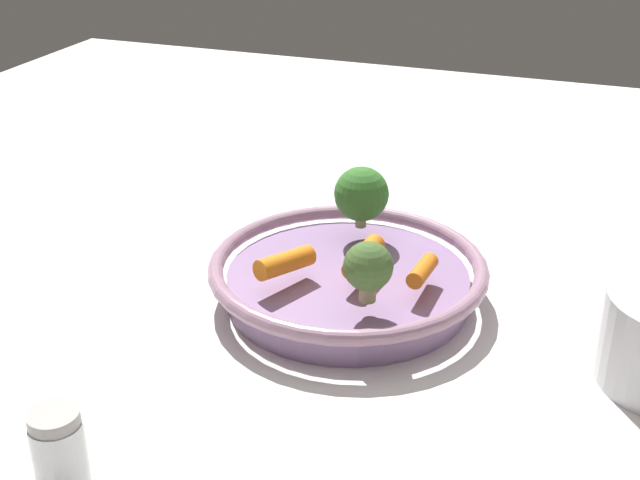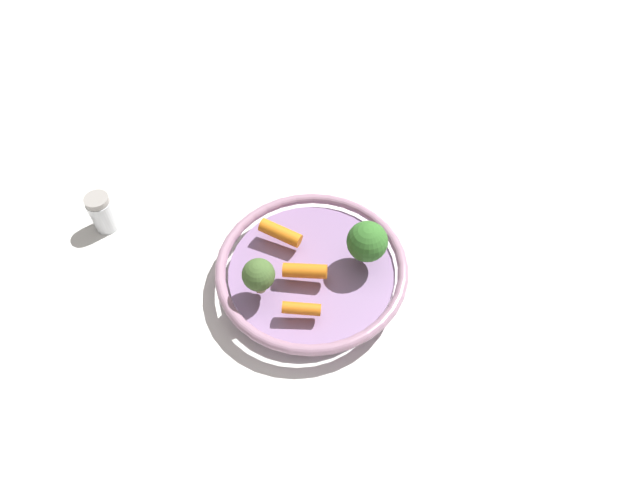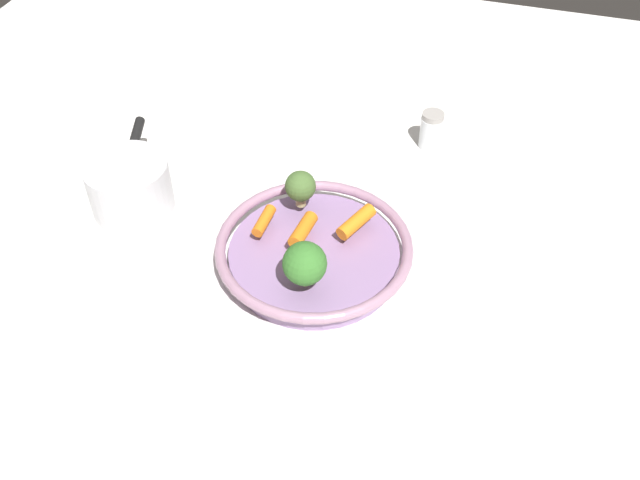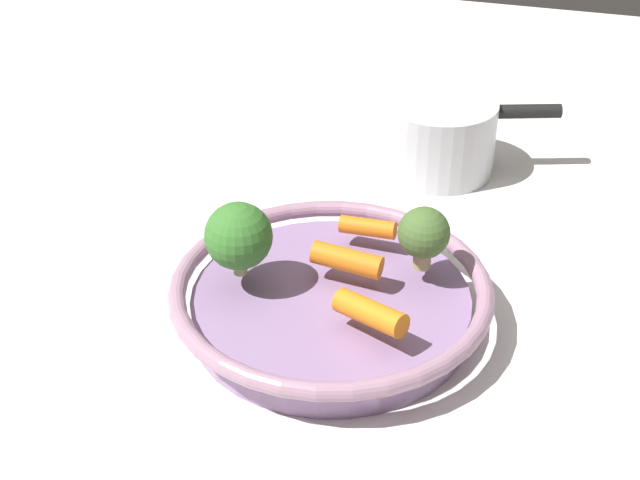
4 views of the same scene
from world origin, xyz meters
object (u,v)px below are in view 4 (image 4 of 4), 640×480
(broccoli_floret_large, at_px, (424,234))
(broccoli_floret_small, at_px, (239,236))
(baby_carrot_near_rim, at_px, (368,227))
(baby_carrot_center, at_px, (370,313))
(serving_bowl, at_px, (331,300))
(saucepan, at_px, (440,136))
(baby_carrot_right, at_px, (347,260))

(broccoli_floret_large, xyz_separation_m, broccoli_floret_small, (0.15, 0.05, 0.00))
(baby_carrot_near_rim, bearing_deg, baby_carrot_center, 104.74)
(serving_bowl, relative_size, saucepan, 1.45)
(broccoli_floret_small, bearing_deg, broccoli_floret_large, -160.10)
(broccoli_floret_small, height_order, saucepan, broccoli_floret_small)
(broccoli_floret_small, xyz_separation_m, saucepan, (-0.12, -0.32, -0.04))
(serving_bowl, xyz_separation_m, baby_carrot_center, (-0.05, 0.05, 0.03))
(baby_carrot_near_rim, relative_size, broccoli_floret_small, 0.78)
(baby_carrot_right, height_order, broccoli_floret_large, broccoli_floret_large)
(broccoli_floret_large, bearing_deg, broccoli_floret_small, 19.90)
(broccoli_floret_large, bearing_deg, serving_bowl, 30.78)
(baby_carrot_center, height_order, broccoli_floret_large, broccoli_floret_large)
(baby_carrot_center, relative_size, broccoli_floret_large, 1.11)
(baby_carrot_center, distance_m, baby_carrot_right, 0.08)
(baby_carrot_near_rim, xyz_separation_m, saucepan, (-0.03, -0.23, -0.01))
(baby_carrot_right, relative_size, saucepan, 0.32)
(saucepan, bearing_deg, broccoli_floret_large, 96.67)
(saucepan, bearing_deg, baby_carrot_center, 91.10)
(baby_carrot_center, bearing_deg, broccoli_floret_large, -104.95)
(serving_bowl, bearing_deg, saucepan, -97.30)
(serving_bowl, xyz_separation_m, saucepan, (-0.04, -0.31, 0.02))
(baby_carrot_right, distance_m, saucepan, 0.29)
(baby_carrot_center, xyz_separation_m, saucepan, (0.01, -0.36, -0.01))
(baby_carrot_center, height_order, broccoli_floret_small, broccoli_floret_small)
(baby_carrot_near_rim, distance_m, broccoli_floret_small, 0.13)
(serving_bowl, distance_m, baby_carrot_near_rim, 0.09)
(serving_bowl, height_order, baby_carrot_center, baby_carrot_center)
(baby_carrot_right, height_order, broccoli_floret_small, broccoli_floret_small)
(serving_bowl, xyz_separation_m, broccoli_floret_large, (-0.07, -0.04, 0.06))
(serving_bowl, xyz_separation_m, baby_carrot_right, (-0.01, -0.02, 0.03))
(baby_carrot_near_rim, height_order, broccoli_floret_large, broccoli_floret_large)
(broccoli_floret_small, distance_m, saucepan, 0.35)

